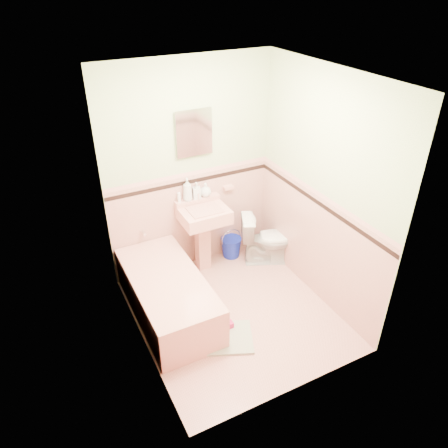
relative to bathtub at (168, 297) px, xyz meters
name	(u,v)px	position (x,y,z in m)	size (l,w,h in m)	color
floor	(234,313)	(0.63, -0.33, -0.23)	(2.20, 2.20, 0.00)	#E09E93
ceiling	(238,76)	(0.63, -0.33, 2.27)	(2.20, 2.20, 0.00)	white
wall_back	(190,171)	(0.63, 0.77, 1.02)	(2.50, 2.50, 0.00)	#F6EEC8
wall_front	(306,279)	(0.63, -1.43, 1.02)	(2.50, 2.50, 0.00)	#F6EEC8
wall_left	(132,240)	(-0.37, -0.33, 1.02)	(2.50, 2.50, 0.00)	#F6EEC8
wall_right	(321,192)	(1.63, -0.33, 1.02)	(2.50, 2.50, 0.00)	#F6EEC8
wainscot_back	(193,220)	(0.63, 0.76, 0.38)	(2.00, 2.00, 0.00)	#E3A398
wainscot_front	(298,340)	(0.63, -1.42, 0.38)	(2.00, 2.00, 0.00)	#E3A398
wainscot_left	(141,298)	(-0.36, -0.33, 0.38)	(2.20, 2.20, 0.00)	#E3A398
wainscot_right	(314,244)	(1.62, -0.33, 0.38)	(2.20, 2.20, 0.00)	#E3A398
accent_back	(191,182)	(0.63, 0.75, 0.90)	(2.00, 2.00, 0.00)	black
accent_front	(303,291)	(0.63, -1.41, 0.90)	(2.00, 2.00, 0.00)	black
accent_left	(136,252)	(-0.35, -0.33, 0.89)	(2.20, 2.20, 0.00)	black
accent_right	(319,203)	(1.61, -0.33, 0.89)	(2.20, 2.20, 0.00)	black
cap_back	(191,174)	(0.63, 0.75, 0.99)	(2.00, 2.00, 0.00)	#E09D97
cap_front	(305,281)	(0.63, -1.41, 0.99)	(2.00, 2.00, 0.00)	#E09D97
cap_left	(135,243)	(-0.35, -0.33, 1.00)	(2.20, 2.20, 0.00)	#E09D97
cap_right	(320,195)	(1.61, -0.33, 1.00)	(2.20, 2.20, 0.00)	#E09D97
bathtub	(168,297)	(0.00, 0.00, 0.00)	(0.70, 1.50, 0.45)	#DB9488
tub_faucet	(143,232)	(0.00, 0.72, 0.41)	(0.04, 0.04, 0.12)	silver
sink	(205,240)	(0.68, 0.53, 0.20)	(0.55, 0.48, 0.86)	#DB9488
sink_faucet	(198,197)	(0.68, 0.67, 0.72)	(0.02, 0.02, 0.10)	silver
medicine_cabinet	(194,132)	(0.68, 0.74, 1.47)	(0.36, 0.04, 0.45)	white
soap_dish	(228,187)	(1.10, 0.73, 0.72)	(0.12, 0.07, 0.04)	#DB9488
soap_bottle_left	(187,189)	(0.56, 0.71, 0.83)	(0.11, 0.11, 0.27)	#B2B2B2
soap_bottle_mid	(197,190)	(0.68, 0.71, 0.79)	(0.09, 0.09, 0.20)	#B2B2B2
soap_bottle_right	(205,190)	(0.79, 0.71, 0.77)	(0.13, 0.13, 0.17)	#B2B2B2
tube	(179,197)	(0.46, 0.71, 0.75)	(0.04, 0.04, 0.12)	white
toilet	(267,239)	(1.45, 0.35, 0.10)	(0.36, 0.64, 0.65)	white
bucket	(231,247)	(1.10, 0.64, -0.09)	(0.26, 0.26, 0.26)	#0F20A8
bath_mat	(219,338)	(0.31, -0.59, -0.21)	(0.68, 0.45, 0.03)	#9CA58A
shoe	(226,326)	(0.43, -0.51, -0.17)	(0.15, 0.07, 0.06)	#BF1E59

